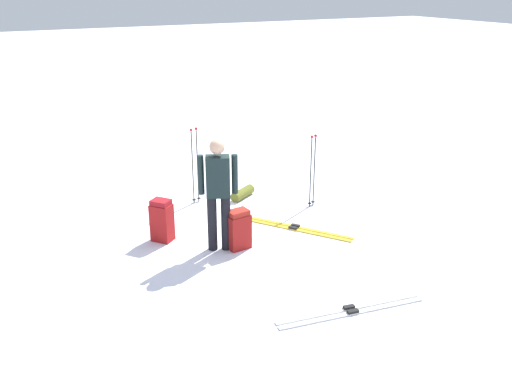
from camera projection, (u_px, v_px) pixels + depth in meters
ground_plane at (256, 233)px, 8.82m from camera, size 80.00×80.00×0.00m
skier_standing at (218, 189)px, 7.96m from camera, size 0.53×0.34×1.70m
ski_pair_near at (294, 228)px, 8.97m from camera, size 1.28×1.71×0.05m
ski_pair_far at (351, 311)px, 6.74m from camera, size 1.93×0.45×0.05m
backpack_large_dark at (162, 221)px, 8.47m from camera, size 0.38×0.39×0.67m
backpack_bright at (238, 230)px, 8.23m from camera, size 0.36×0.26×0.61m
ski_poles_planted_near at (195, 162)px, 9.76m from camera, size 0.18×0.10×1.38m
ski_poles_planted_far at (313, 167)px, 9.62m from camera, size 0.16×0.10×1.30m
sleeping_mat_rolled at (243, 193)px, 10.20m from camera, size 0.56×0.44×0.18m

